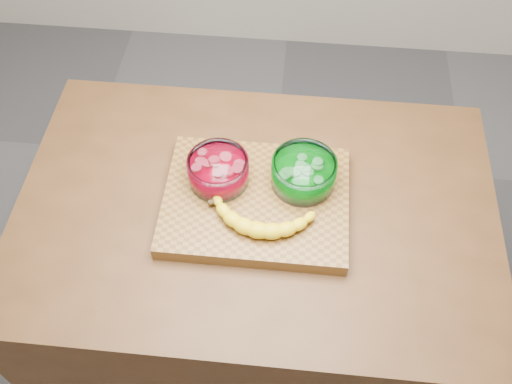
{
  "coord_description": "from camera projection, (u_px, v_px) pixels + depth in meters",
  "views": [
    {
      "loc": [
        0.08,
        -0.8,
        2.07
      ],
      "look_at": [
        0.0,
        0.0,
        0.96
      ],
      "focal_mm": 40.0,
      "sensor_mm": 36.0,
      "label": 1
    }
  ],
  "objects": [
    {
      "name": "ground",
      "position": [
        256.0,
        342.0,
        2.15
      ],
      "size": [
        3.5,
        3.5,
        0.0
      ],
      "primitive_type": "plane",
      "color": "#59595D",
      "rests_on": "ground"
    },
    {
      "name": "cutting_board",
      "position": [
        256.0,
        202.0,
        1.4
      ],
      "size": [
        0.45,
        0.35,
        0.04
      ],
      "primitive_type": "cube",
      "color": "brown",
      "rests_on": "counter"
    },
    {
      "name": "counter",
      "position": [
        256.0,
        288.0,
        1.78
      ],
      "size": [
        1.2,
        0.8,
        0.9
      ],
      "primitive_type": "cube",
      "color": "#4B2D16",
      "rests_on": "ground"
    },
    {
      "name": "bowl_green",
      "position": [
        304.0,
        173.0,
        1.38
      ],
      "size": [
        0.16,
        0.16,
        0.07
      ],
      "color": "white",
      "rests_on": "cutting_board"
    },
    {
      "name": "bowl_red",
      "position": [
        218.0,
        170.0,
        1.39
      ],
      "size": [
        0.15,
        0.15,
        0.07
      ],
      "color": "white",
      "rests_on": "cutting_board"
    },
    {
      "name": "banana",
      "position": [
        262.0,
        217.0,
        1.33
      ],
      "size": [
        0.28,
        0.14,
        0.04
      ],
      "primitive_type": null,
      "color": "yellow",
      "rests_on": "cutting_board"
    }
  ]
}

